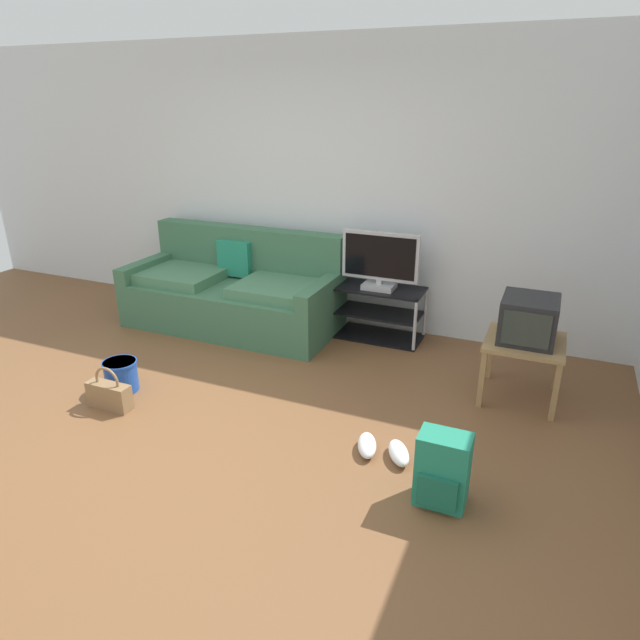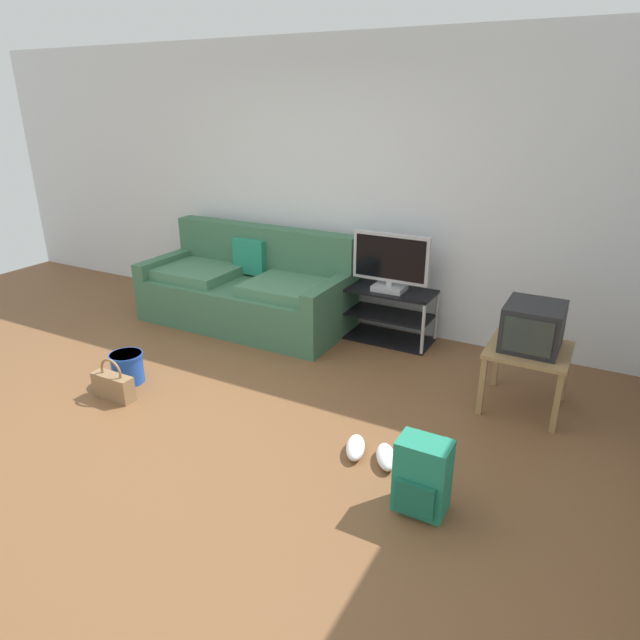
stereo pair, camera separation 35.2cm
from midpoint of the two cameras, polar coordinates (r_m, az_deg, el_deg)
The scene contains 11 objects.
ground_plane at distance 4.10m, azimuth -12.44°, elevation -10.60°, with size 9.00×9.80×0.02m, color brown.
wall_back at distance 5.59m, azimuth 3.15°, elevation 13.52°, with size 9.00×0.10×2.70m, color silver.
couch at distance 5.67m, azimuth -5.60°, elevation 3.02°, with size 2.10×0.94×0.94m.
tv_stand at distance 5.30m, azimuth 8.96°, elevation 0.49°, with size 0.83×0.42×0.50m.
flat_tv at distance 5.12m, azimuth 9.20°, elevation 5.77°, with size 0.72×0.22×0.53m.
side_table at distance 4.37m, azimuth 22.73°, elevation -3.55°, with size 0.57×0.57×0.48m.
crt_tv at distance 4.29m, azimuth 23.21°, elevation -0.64°, with size 0.39×0.44×0.33m.
backpack at distance 3.26m, azimuth 13.62°, elevation -15.41°, with size 0.29×0.27×0.44m.
handbag at distance 4.50m, azimuth -18.36°, elevation -6.39°, with size 0.35×0.11×0.33m.
cleaning_bucket at distance 4.70m, azimuth -17.14°, elevation -4.65°, with size 0.27×0.27×0.25m.
sneakers_pair at distance 3.68m, azimuth 8.01°, elevation -13.32°, with size 0.44×0.30×0.09m.
Camera 2 is at (2.53, -2.48, 2.15)m, focal length 31.23 mm.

